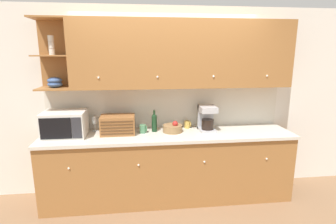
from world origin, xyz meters
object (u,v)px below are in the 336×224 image
Objects in this scene: wine_glass at (94,121)px; bread_box at (118,125)px; mug at (143,129)px; coffee_maker at (207,118)px; microwave at (65,124)px; wine_bottle at (154,122)px; mug_blue_second at (187,124)px; fruit_basket at (173,128)px.

bread_box is (0.32, -0.15, -0.02)m from wine_glass.
mug is 0.88m from coffee_maker.
microwave is 0.66m from bread_box.
bread_box is 1.21m from coffee_maker.
microwave is 1.15m from wine_bottle.
wine_glass is 1.29m from mug_blue_second.
bread_box is (0.66, 0.03, -0.04)m from microwave.
wine_bottle is 0.26m from fruit_basket.
fruit_basket is (0.73, -0.00, -0.07)m from bread_box.
wine_bottle is at bearing 177.59° from coffee_maker.
wine_glass is 0.81m from wine_bottle.
coffee_maker reaches higher than mug.
bread_box reaches higher than mug.
wine_bottle is at bearing -166.82° from mug_blue_second.
microwave is 1.40m from fruit_basket.
fruit_basket is (0.40, -0.01, -0.00)m from mug.
mug_blue_second is 0.30× the size of coffee_maker.
mug_blue_second is 0.31m from coffee_maker.
wine_bottle is 0.85× the size of coffee_maker.
wine_glass is at bearing 171.56° from fruit_basket.
microwave is 1.18× the size of bread_box.
mug is at bearing 2.16° from microwave.
fruit_basket is at bearing -13.02° from wine_bottle.
mug is (0.65, -0.15, -0.09)m from wine_glass.
wine_glass is at bearing 154.37° from bread_box.
mug_blue_second is at bearing 149.33° from coffee_maker.
microwave is at bearing -177.47° from bread_box.
mug_blue_second is at bearing 35.76° from fruit_basket.
microwave is 1.76× the size of wine_bottle.
fruit_basket is (0.25, -0.06, -0.08)m from wine_bottle.
wine_bottle is (0.81, -0.10, -0.01)m from wine_glass.
mug_blue_second is (0.96, 0.17, -0.07)m from bread_box.
coffee_maker is (0.48, 0.03, 0.13)m from fruit_basket.
microwave is 1.99× the size of fruit_basket.
bread_box is 0.73m from fruit_basket.
mug_blue_second is (0.63, 0.16, -0.00)m from mug.
wine_bottle is at bearing 17.02° from mug.
wine_glass is 1.07m from fruit_basket.
bread_box reaches higher than mug_blue_second.
coffee_maker is at bearing -30.67° from mug_blue_second.
wine_glass is 0.61× the size of coffee_maker.
wine_glass is (0.34, 0.18, -0.02)m from microwave.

